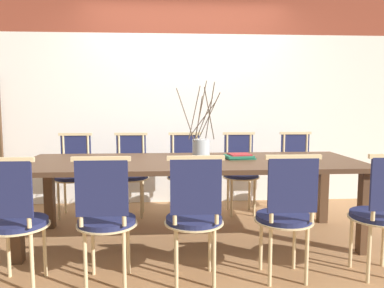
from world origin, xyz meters
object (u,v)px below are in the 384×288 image
chair_far_center (185,170)px  chair_near_center (195,214)px  vase_centerpiece (201,147)px  dining_table (192,169)px  book_stack (239,156)px

chair_far_center → chair_near_center: bearing=89.5°
chair_near_center → chair_far_center: bearing=89.5°
chair_near_center → vase_centerpiece: 1.00m
dining_table → book_stack: book_stack is taller
chair_far_center → book_stack: 0.94m
book_stack → vase_centerpiece: bearing=178.1°
chair_far_center → vase_centerpiece: bearing=98.5°
vase_centerpiece → book_stack: bearing=-1.9°
dining_table → vase_centerpiece: bearing=43.9°
chair_near_center → book_stack: size_ratio=3.22×
chair_near_center → vase_centerpiece: (0.13, 0.93, 0.35)m
chair_near_center → chair_far_center: 1.69m
dining_table → chair_near_center: size_ratio=3.29×
vase_centerpiece → book_stack: vase_centerpiece is taller
vase_centerpiece → book_stack: 0.37m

